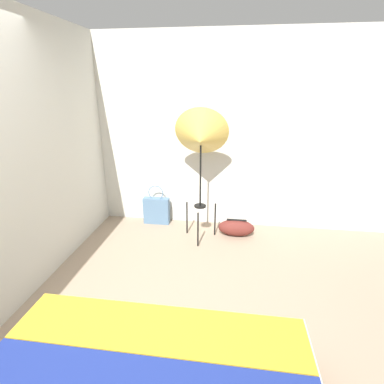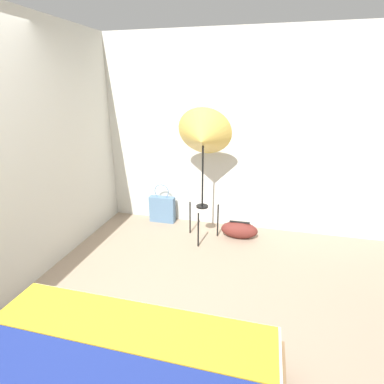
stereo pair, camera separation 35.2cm
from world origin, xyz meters
TOP-DOWN VIEW (x-y plane):
  - ground_plane at (0.00, 0.00)m, footprint 14.00×14.00m
  - wall_back at (0.00, 2.58)m, footprint 8.00×0.05m
  - wall_side_left at (-1.23, 1.00)m, footprint 0.05×8.00m
  - photo_umbrella at (0.28, 2.05)m, footprint 0.66×0.49m
  - tote_bag at (-0.40, 2.42)m, footprint 0.38×0.11m
  - duffel_bag at (0.76, 2.19)m, footprint 0.48×0.23m

SIDE VIEW (x-z plane):
  - ground_plane at x=0.00m, z-range 0.00..0.00m
  - duffel_bag at x=0.76m, z-range 0.00..0.23m
  - tote_bag at x=-0.40m, z-range -0.09..0.50m
  - wall_back at x=0.00m, z-range 0.00..2.60m
  - wall_side_left at x=-1.23m, z-range 0.00..2.60m
  - photo_umbrella at x=0.28m, z-range 0.49..2.19m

